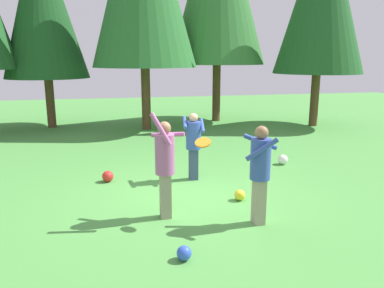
{
  "coord_description": "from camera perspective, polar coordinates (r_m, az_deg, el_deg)",
  "views": [
    {
      "loc": [
        -1.49,
        -7.19,
        2.79
      ],
      "look_at": [
        0.14,
        0.23,
        1.05
      ],
      "focal_mm": 35.36,
      "sensor_mm": 36.0,
      "label": 1
    }
  ],
  "objects": [
    {
      "name": "ground_plane",
      "position": [
        7.86,
        -0.61,
        -7.91
      ],
      "size": [
        40.0,
        40.0,
        0.0
      ],
      "primitive_type": "plane",
      "color": "#4C9342"
    },
    {
      "name": "person_thrower",
      "position": [
        6.58,
        -4.11,
        -2.58
      ],
      "size": [
        0.65,
        0.65,
        1.92
      ],
      "rotation": [
        0.0,
        0.0,
        -0.45
      ],
      "color": "gray",
      "rests_on": "ground_plane"
    },
    {
      "name": "person_catcher",
      "position": [
        6.42,
        10.25,
        -3.4
      ],
      "size": [
        0.68,
        0.63,
        1.71
      ],
      "rotation": [
        0.0,
        0.0,
        2.82
      ],
      "color": "gray",
      "rests_on": "ground_plane"
    },
    {
      "name": "person_bystander",
      "position": [
        8.69,
        0.22,
        0.49
      ],
      "size": [
        0.56,
        0.6,
        1.56
      ],
      "rotation": [
        0.0,
        0.0,
        -1.72
      ],
      "color": "#38476B",
      "rests_on": "ground_plane"
    },
    {
      "name": "frisbee",
      "position": [
        6.32,
        1.66,
        0.24
      ],
      "size": [
        0.36,
        0.35,
        0.13
      ],
      "color": "orange"
    },
    {
      "name": "ball_red",
      "position": [
        8.92,
        -12.59,
        -4.77
      ],
      "size": [
        0.26,
        0.26,
        0.26
      ],
      "primitive_type": "sphere",
      "color": "red",
      "rests_on": "ground_plane"
    },
    {
      "name": "ball_blue",
      "position": [
        5.53,
        -1.2,
        -16.13
      ],
      "size": [
        0.21,
        0.21,
        0.21
      ],
      "primitive_type": "sphere",
      "color": "blue",
      "rests_on": "ground_plane"
    },
    {
      "name": "ball_white",
      "position": [
        10.38,
        13.53,
        -2.3
      ],
      "size": [
        0.26,
        0.26,
        0.26
      ],
      "primitive_type": "sphere",
      "color": "white",
      "rests_on": "ground_plane"
    },
    {
      "name": "ball_yellow",
      "position": [
        7.68,
        7.22,
        -7.64
      ],
      "size": [
        0.22,
        0.22,
        0.22
      ],
      "primitive_type": "sphere",
      "color": "yellow",
      "rests_on": "ground_plane"
    },
    {
      "name": "tree_left",
      "position": [
        16.48,
        -21.69,
        19.28
      ],
      "size": [
        3.26,
        3.26,
        7.78
      ],
      "color": "brown",
      "rests_on": "ground_plane"
    }
  ]
}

